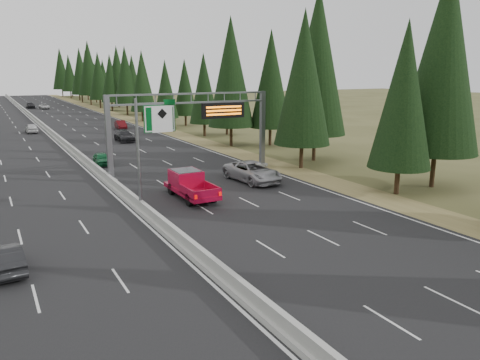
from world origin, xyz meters
The scene contains 15 objects.
road centered at (0.00, 80.00, 0.04)m, with size 32.00×260.00×0.08m, color black.
shoulder_right centered at (17.80, 80.00, 0.03)m, with size 3.60×260.00×0.06m, color olive.
median_barrier centered at (0.00, 80.00, 0.41)m, with size 0.70×260.00×0.85m.
sign_gantry centered at (8.92, 34.88, 5.27)m, with size 16.75×0.98×7.80m.
hov_sign_pole centered at (0.58, 24.97, 4.72)m, with size 2.80×0.50×8.00m.
tree_row_right centered at (21.87, 75.84, 9.30)m, with size 12.05×242.36×18.91m.
silver_minivan centered at (11.75, 29.37, 0.97)m, with size 2.96×6.43×1.79m, color #9D9CA1.
red_pickup centered at (4.58, 27.16, 1.23)m, with size 2.28×6.40×2.08m.
car_ahead_green centered at (1.50, 43.85, 0.73)m, with size 1.53×3.80×1.30m, color #155D32.
car_ahead_dkred centered at (11.77, 75.11, 0.79)m, with size 1.49×4.28×1.41m, color #4E0B0F.
car_ahead_dkgrey centered at (8.28, 59.92, 0.83)m, with size 2.10×5.17×1.50m, color black.
car_ahead_white centered at (5.41, 128.59, 0.73)m, with size 2.16×4.68×1.30m, color silver.
car_ahead_far centered at (2.44, 133.01, 0.90)m, with size 1.95×4.84×1.65m, color black.
car_onc_near centered at (-8.93, 18.24, 0.76)m, with size 1.43×4.10×1.35m, color black.
car_onc_white centered at (-2.45, 76.54, 0.83)m, with size 1.77×4.40×1.50m, color silver.
Camera 1 is at (-9.17, -6.45, 9.85)m, focal length 35.00 mm.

